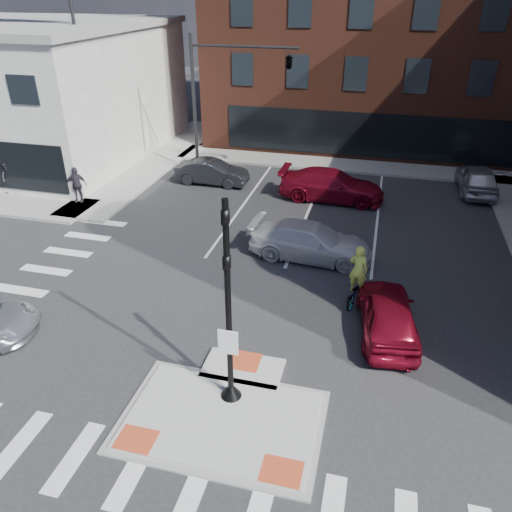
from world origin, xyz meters
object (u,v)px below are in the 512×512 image
(bg_car_silver, at_px, (477,179))
(bg_car_red, at_px, (332,185))
(cyclist, at_px, (357,284))
(white_pickup, at_px, (311,241))
(red_sedan, at_px, (388,314))
(pedestrian_b, at_px, (77,185))
(bg_car_dark, at_px, (212,172))
(pedestrian_a, at_px, (9,179))

(bg_car_silver, relative_size, bg_car_red, 0.83)
(bg_car_red, xyz_separation_m, cyclist, (2.09, -9.75, -0.03))
(white_pickup, distance_m, cyclist, 3.68)
(red_sedan, distance_m, pedestrian_b, 17.75)
(bg_car_dark, bearing_deg, pedestrian_a, 115.78)
(red_sedan, relative_size, pedestrian_b, 2.33)
(white_pickup, bearing_deg, red_sedan, -140.87)
(white_pickup, height_order, bg_car_red, bg_car_red)
(bg_car_red, relative_size, cyclist, 2.42)
(bg_car_silver, bearing_deg, red_sedan, 71.37)
(pedestrian_a, bearing_deg, bg_car_red, 12.00)
(bg_car_red, distance_m, pedestrian_b, 13.51)
(bg_car_silver, bearing_deg, pedestrian_a, 14.59)
(bg_car_dark, distance_m, cyclist, 13.90)
(bg_car_dark, distance_m, pedestrian_a, 11.04)
(bg_car_red, distance_m, pedestrian_a, 17.50)
(red_sedan, xyz_separation_m, bg_car_dark, (-10.30, 12.07, -0.05))
(red_sedan, xyz_separation_m, cyclist, (-1.15, 1.61, 0.03))
(cyclist, bearing_deg, bg_car_dark, -34.99)
(cyclist, relative_size, pedestrian_a, 1.29)
(red_sedan, bearing_deg, bg_car_silver, -114.87)
(white_pickup, xyz_separation_m, cyclist, (2.16, -2.98, 0.02))
(bg_car_dark, xyz_separation_m, bg_car_silver, (14.79, 2.38, 0.09))
(pedestrian_b, bearing_deg, bg_car_red, 4.28)
(pedestrian_b, bearing_deg, cyclist, -33.92)
(cyclist, relative_size, pedestrian_b, 1.23)
(red_sedan, height_order, pedestrian_a, pedestrian_a)
(bg_car_dark, relative_size, bg_car_red, 0.76)
(red_sedan, distance_m, white_pickup, 5.66)
(bg_car_silver, relative_size, cyclist, 2.00)
(pedestrian_a, bearing_deg, pedestrian_b, -1.21)
(white_pickup, xyz_separation_m, pedestrian_b, (-12.84, 2.77, 0.34))
(bg_car_dark, relative_size, pedestrian_b, 2.24)
(pedestrian_a, distance_m, pedestrian_b, 4.13)
(bg_car_red, bearing_deg, pedestrian_a, 104.65)
(white_pickup, relative_size, pedestrian_b, 2.76)
(red_sedan, distance_m, bg_car_dark, 15.87)
(bg_car_silver, relative_size, pedestrian_a, 2.59)
(pedestrian_b, bearing_deg, white_pickup, -25.13)
(bg_car_red, relative_size, pedestrian_b, 2.97)
(bg_car_dark, bearing_deg, red_sedan, -139.02)
(bg_car_dark, relative_size, pedestrian_a, 2.37)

